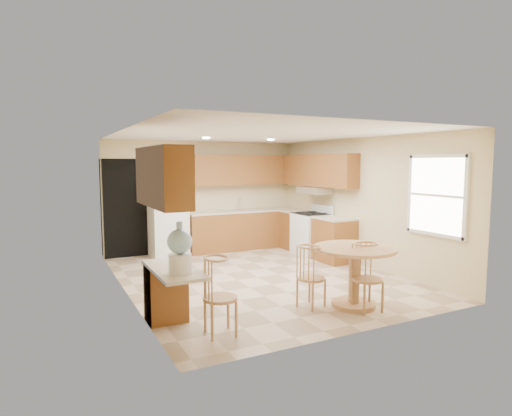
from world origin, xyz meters
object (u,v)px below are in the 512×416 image
stove (311,233)px  dining_table (354,268)px  chair_table_a (315,271)px  chair_desk (223,290)px  water_crock (180,250)px  refrigerator (168,217)px  chair_table_b (372,272)px

stove → dining_table: 3.47m
stove → chair_table_a: size_ratio=1.26×
chair_desk → water_crock: size_ratio=1.57×
dining_table → water_crock: (-2.49, 0.01, 0.48)m
chair_table_a → chair_desk: size_ratio=0.94×
stove → chair_desk: size_ratio=1.19×
stove → chair_table_a: bearing=-123.5°
chair_table_a → chair_desk: bearing=-95.3°
water_crock → chair_table_a: bearing=4.5°
refrigerator → water_crock: size_ratio=2.89×
stove → chair_desk: bearing=-136.3°
refrigerator → stove: (2.88, -1.22, -0.38)m
stove → water_crock: (-3.92, -3.15, 0.57)m
refrigerator → chair_table_b: size_ratio=1.85×
chair_table_a → water_crock: 2.01m
chair_table_b → refrigerator: bearing=-66.1°
refrigerator → dining_table: bearing=-71.8°
refrigerator → water_crock: 4.50m
refrigerator → stove: size_ratio=1.55×
chair_desk → refrigerator: bearing=176.8°
refrigerator → chair_table_b: (1.49, -4.69, -0.29)m
stove → chair_table_a: 3.59m
refrigerator → chair_table_a: refrigerator is taller
refrigerator → chair_table_a: size_ratio=1.96×
refrigerator → dining_table: 4.62m
dining_table → stove: bearing=65.6°
refrigerator → dining_table: refrigerator is taller
water_crock → stove: bearing=38.7°
refrigerator → chair_table_b: bearing=-72.3°
chair_desk → water_crock: water_crock is taller
stove → refrigerator: bearing=157.0°
refrigerator → chair_desk: (-0.60, -4.54, -0.29)m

